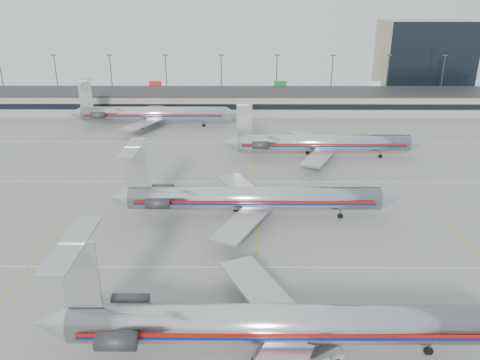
{
  "coord_description": "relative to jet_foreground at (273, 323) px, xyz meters",
  "views": [
    {
      "loc": [
        -2.05,
        -42.26,
        32.82
      ],
      "look_at": [
        -2.45,
        29.49,
        4.5
      ],
      "focal_mm": 35.0,
      "sensor_mm": 36.0,
      "label": 1
    }
  ],
  "objects": [
    {
      "name": "belt_loader",
      "position": [
        4.78,
        -0.91,
        -2.95
      ],
      "size": [
        5.01,
        2.67,
        2.56
      ],
      "rotation": [
        0.0,
        0.0,
        0.31
      ],
      "color": "gray",
      "rests_on": "ground"
    },
    {
      "name": "jet_third_row",
      "position": [
        13.43,
        59.86,
        -0.19
      ],
      "size": [
        43.44,
        26.72,
        11.88
      ],
      "color": "silver",
      "rests_on": "ground"
    },
    {
      "name": "jet_second_row",
      "position": [
        -2.08,
        30.22,
        -0.17
      ],
      "size": [
        45.67,
        26.89,
        11.95
      ],
      "color": "silver",
      "rests_on": "ground"
    },
    {
      "name": "apron_markings",
      "position": [
        -0.93,
        15.68,
        -3.62
      ],
      "size": [
        160.0,
        0.15,
        0.02
      ],
      "primitive_type": "cube",
      "color": "silver",
      "rests_on": "ground"
    },
    {
      "name": "jet_back_row",
      "position": [
        -27.58,
        85.62,
        -0.04
      ],
      "size": [
        45.32,
        27.88,
        12.39
      ],
      "color": "silver",
      "rests_on": "ground"
    },
    {
      "name": "jet_foreground",
      "position": [
        0.0,
        0.0,
        0.0
      ],
      "size": [
        47.86,
        28.18,
        12.53
      ],
      "color": "silver",
      "rests_on": "ground"
    },
    {
      "name": "terminal",
      "position": [
        -0.93,
        103.66,
        -0.48
      ],
      "size": [
        162.0,
        17.0,
        6.25
      ],
      "color": "gray",
      "rests_on": "ground"
    },
    {
      "name": "distant_building",
      "position": [
        61.07,
        133.68,
        8.87
      ],
      "size": [
        30.0,
        20.0,
        25.0
      ],
      "primitive_type": "cube",
      "color": "tan",
      "rests_on": "ground"
    },
    {
      "name": "ground",
      "position": [
        -0.93,
        5.68,
        -3.63
      ],
      "size": [
        260.0,
        260.0,
        0.0
      ],
      "primitive_type": "plane",
      "color": "gray",
      "rests_on": "ground"
    },
    {
      "name": "light_mast_row",
      "position": [
        -0.93,
        117.68,
        4.95
      ],
      "size": [
        163.6,
        0.4,
        15.28
      ],
      "color": "#38383D",
      "rests_on": "ground"
    }
  ]
}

